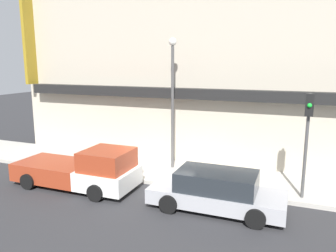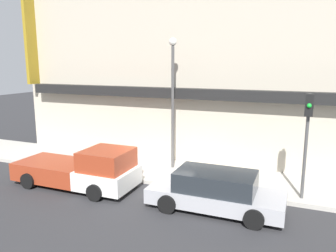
# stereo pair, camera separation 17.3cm
# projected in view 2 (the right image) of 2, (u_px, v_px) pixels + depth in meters

# --- Properties ---
(ground_plane) EXTENTS (80.00, 80.00, 0.00)m
(ground_plane) POSITION_uv_depth(u_px,v_px,m) (159.00, 186.00, 14.00)
(ground_plane) COLOR #2D2D30
(sidewalk) EXTENTS (36.00, 3.32, 0.17)m
(sidewalk) POSITION_uv_depth(u_px,v_px,m) (174.00, 172.00, 15.49)
(sidewalk) COLOR #B7B2A8
(sidewalk) RESTS_ON ground
(building) EXTENTS (19.80, 3.80, 10.04)m
(building) POSITION_uv_depth(u_px,v_px,m) (195.00, 75.00, 17.50)
(building) COLOR #BCB29E
(building) RESTS_ON ground
(pickup_truck) EXTENTS (5.34, 2.23, 1.75)m
(pickup_truck) POSITION_uv_depth(u_px,v_px,m) (83.00, 170.00, 13.75)
(pickup_truck) COLOR white
(pickup_truck) RESTS_ON ground
(parked_car) EXTENTS (4.79, 2.04, 1.42)m
(parked_car) POSITION_uv_depth(u_px,v_px,m) (215.00, 191.00, 11.64)
(parked_car) COLOR #ADADB2
(parked_car) RESTS_ON ground
(fire_hydrant) EXTENTS (0.17, 0.17, 0.67)m
(fire_hydrant) POSITION_uv_depth(u_px,v_px,m) (214.00, 174.00, 13.97)
(fire_hydrant) COLOR red
(fire_hydrant) RESTS_ON sidewalk
(street_lamp) EXTENTS (0.36, 0.36, 6.13)m
(street_lamp) POSITION_uv_depth(u_px,v_px,m) (173.00, 90.00, 15.27)
(street_lamp) COLOR #4C4C4C
(street_lamp) RESTS_ON sidewalk
(traffic_light) EXTENTS (0.28, 0.42, 3.94)m
(traffic_light) POSITION_uv_depth(u_px,v_px,m) (307.00, 128.00, 11.77)
(traffic_light) COLOR #4C4C4C
(traffic_light) RESTS_ON sidewalk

